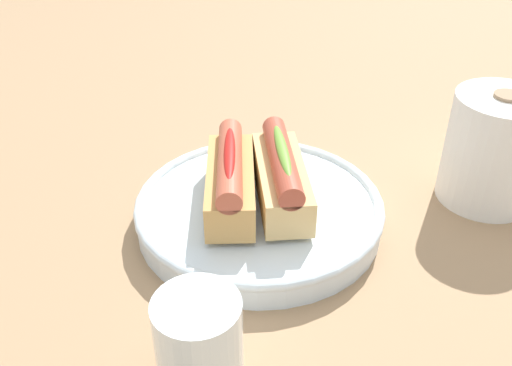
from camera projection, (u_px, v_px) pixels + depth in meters
The scene contains 6 objects.
ground_plane at pixel (259, 213), 0.65m from camera, with size 2.40×2.40×0.00m, color #9E7A56.
serving_bowl at pixel (256, 210), 0.63m from camera, with size 0.27×0.27×0.03m.
hotdog_front at pixel (230, 178), 0.60m from camera, with size 0.15×0.06×0.06m.
hotdog_back at pixel (281, 175), 0.61m from camera, with size 0.15×0.07×0.06m.
water_glass at pixel (199, 348), 0.43m from camera, with size 0.07×0.07×0.09m.
paper_towel_roll at pixel (494, 149), 0.64m from camera, with size 0.11×0.11×0.13m.
Camera 1 is at (0.52, 0.01, 0.39)m, focal length 39.58 mm.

